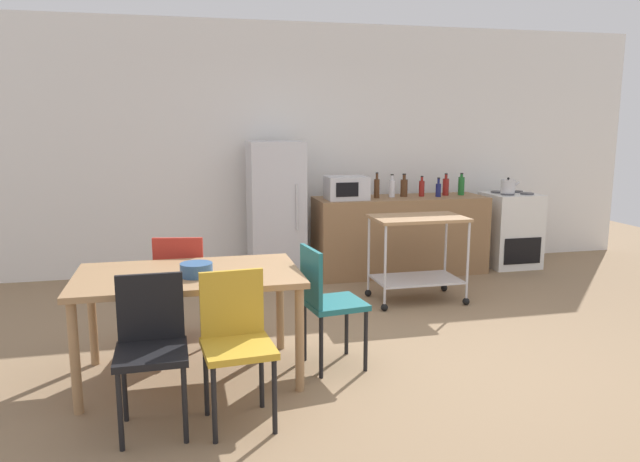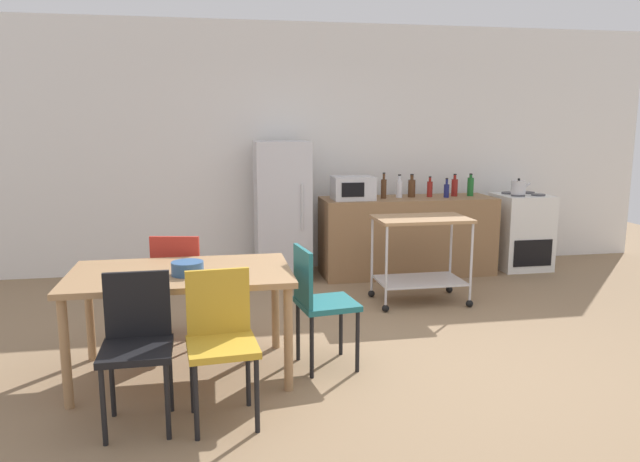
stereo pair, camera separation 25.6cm
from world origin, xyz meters
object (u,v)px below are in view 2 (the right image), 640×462
bottle_soda (384,188)px  bottle_olive_oil (446,190)px  kitchen_cart (421,245)px  chair_red (180,279)px  chair_black (137,339)px  fruit_bowl (188,268)px  chair_teal (318,298)px  kettle (518,187)px  refrigerator (282,210)px  stove_oven (521,231)px  microwave (353,188)px  chair_mustard (221,335)px  bottle_vinegar (399,188)px  bottle_sparkling_water (470,186)px  bottle_soy_sauce (430,189)px  dining_table (181,282)px  bottle_sesame_oil (412,188)px

bottle_soda → bottle_olive_oil: (0.73, -0.06, -0.03)m
kitchen_cart → chair_red: bearing=-163.2°
chair_black → fruit_bowl: (0.28, 0.54, 0.28)m
chair_black → chair_teal: (1.18, 0.61, 0.00)m
chair_red → fruit_bowl: chair_red is taller
kettle → kitchen_cart: bearing=-146.5°
chair_red → kettle: size_ratio=3.71×
refrigerator → chair_red: bearing=-119.0°
stove_oven → microwave: 2.20m
chair_mustard → bottle_vinegar: bottle_vinegar is taller
fruit_bowl → kettle: size_ratio=0.89×
chair_black → bottle_vinegar: bearing=49.8°
chair_teal → kettle: (2.84, 2.43, 0.48)m
chair_black → bottle_sparkling_water: 4.71m
refrigerator → kitchen_cart: size_ratio=1.70×
chair_teal → fruit_bowl: chair_teal is taller
bottle_soy_sauce → kettle: bearing=-5.2°
chair_black → microwave: size_ratio=1.93×
dining_table → chair_teal: 0.97m
chair_teal → bottle_soda: size_ratio=3.03×
chair_black → microwave: 3.71m
refrigerator → bottle_sparkling_water: refrigerator is taller
dining_table → bottle_soy_sauce: bearing=42.3°
bottle_soda → bottle_soy_sauce: size_ratio=1.23×
chair_teal → chair_red: 1.22m
microwave → kettle: (2.00, -0.02, -0.03)m
chair_red → fruit_bowl: size_ratio=4.17×
chair_red → stove_oven: 4.36m
bottle_soda → bottle_sparkling_water: 1.07m
dining_table → refrigerator: refrigerator is taller
chair_black → fruit_bowl: bearing=62.0°
bottle_sesame_oil → kettle: bearing=-5.3°
chair_mustard → refrigerator: 3.35m
chair_mustard → bottle_olive_oil: 4.09m
bottle_vinegar → kitchen_cart: bearing=-97.0°
stove_oven → kitchen_cart: stove_oven is taller
chair_mustard → bottle_soy_sauce: bottle_soy_sauce is taller
chair_teal → bottle_sparkling_water: (2.28, 2.54, 0.50)m
bottle_soy_sauce → bottle_olive_oil: (0.17, -0.09, -0.01)m
kettle → bottle_sparkling_water: bearing=169.0°
chair_mustard → bottle_sparkling_water: 4.39m
bottle_soy_sauce → bottle_olive_oil: bottle_soy_sauce is taller
bottle_soda → bottle_sesame_oil: bearing=8.4°
bottle_soy_sauce → chair_black: bearing=-133.3°
microwave → kettle: bearing=-0.6°
bottle_olive_oil → kettle: bearing=-0.5°
stove_oven → bottle_olive_oil: size_ratio=4.09×
bottle_vinegar → bottle_soy_sauce: (0.37, -0.01, -0.01)m
chair_mustard → fruit_bowl: chair_mustard is taller
bottle_sparkling_water → kettle: bearing=-11.0°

